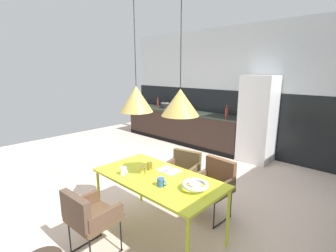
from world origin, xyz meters
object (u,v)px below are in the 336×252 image
at_px(pendant_lamp_over_table_near, 136,99).
at_px(armchair_facing_counter, 215,181).
at_px(mug_tall_blue, 150,166).
at_px(open_book, 169,170).
at_px(dining_table, 158,180).
at_px(mug_wide_latte, 143,170).
at_px(bottle_oil_tall, 158,103).
at_px(bottle_wine_green, 227,113).
at_px(fruit_bowl, 195,185).
at_px(pendant_lamp_over_table_far, 180,102).
at_px(refrigerator_column, 258,119).
at_px(mug_dark_espresso, 161,182).
at_px(armchair_by_stool, 87,214).
at_px(mug_white_ceramic, 124,171).
at_px(armchair_far_side, 183,168).
at_px(cooking_pot, 165,105).

bearing_deg(pendant_lamp_over_table_near, armchair_facing_counter, 54.85).
bearing_deg(armchair_facing_counter, mug_tall_blue, 58.02).
bearing_deg(open_book, dining_table, -83.63).
bearing_deg(dining_table, mug_wide_latte, -166.61).
distance_m(bottle_oil_tall, bottle_wine_green, 2.55).
bearing_deg(dining_table, bottle_oil_tall, 135.59).
bearing_deg(fruit_bowl, pendant_lamp_over_table_far, -175.47).
height_order(bottle_oil_tall, pendant_lamp_over_table_far, pendant_lamp_over_table_far).
bearing_deg(refrigerator_column, bottle_wine_green, -161.35).
bearing_deg(mug_dark_espresso, mug_wide_latte, 166.73).
height_order(armchair_by_stool, mug_tall_blue, mug_tall_blue).
distance_m(mug_tall_blue, mug_dark_espresso, 0.49).
relative_size(refrigerator_column, fruit_bowl, 6.53).
height_order(bottle_oil_tall, pendant_lamp_over_table_near, pendant_lamp_over_table_near).
xyz_separation_m(refrigerator_column, pendant_lamp_over_table_near, (-0.09, -3.30, 0.70)).
bearing_deg(mug_white_ceramic, armchair_far_side, 89.01).
height_order(mug_wide_latte, bottle_oil_tall, bottle_oil_tall).
xyz_separation_m(open_book, bottle_oil_tall, (-3.38, 3.12, 0.25)).
bearing_deg(mug_dark_espresso, bottle_wine_green, 108.42).
bearing_deg(mug_tall_blue, armchair_far_side, 96.49).
height_order(cooking_pot, bottle_oil_tall, bottle_oil_tall).
xyz_separation_m(armchair_far_side, cooking_pot, (-2.70, 2.42, 0.47)).
height_order(refrigerator_column, bottle_oil_tall, refrigerator_column).
relative_size(refrigerator_column, open_book, 7.25).
xyz_separation_m(mug_tall_blue, pendant_lamp_over_table_near, (-0.08, -0.12, 0.85)).
xyz_separation_m(open_book, pendant_lamp_over_table_near, (-0.29, -0.25, 0.89)).
bearing_deg(armchair_by_stool, mug_tall_blue, 85.49).
xyz_separation_m(mug_wide_latte, pendant_lamp_over_table_far, (0.53, 0.07, 0.87)).
bearing_deg(bottle_oil_tall, fruit_bowl, -40.06).
xyz_separation_m(mug_dark_espresso, mug_wide_latte, (-0.41, 0.10, -0.00)).
bearing_deg(bottle_wine_green, bottle_oil_tall, 173.52).
bearing_deg(refrigerator_column, mug_tall_blue, -90.12).
bearing_deg(cooking_pot, mug_tall_blue, -48.79).
bearing_deg(pendant_lamp_over_table_near, mug_dark_espresso, -12.35).
distance_m(refrigerator_column, mug_dark_espresso, 3.44).
bearing_deg(mug_wide_latte, pendant_lamp_over_table_near, 171.47).
relative_size(refrigerator_column, mug_white_ceramic, 15.05).
relative_size(fruit_bowl, bottle_wine_green, 0.90).
bearing_deg(refrigerator_column, pendant_lamp_over_table_near, -91.52).
bearing_deg(mug_wide_latte, cooking_pot, 130.23).
distance_m(refrigerator_column, armchair_far_side, 2.45).
height_order(dining_table, fruit_bowl, fruit_bowl).
relative_size(mug_dark_espresso, cooking_pot, 0.48).
distance_m(dining_table, fruit_bowl, 0.53).
height_order(mug_white_ceramic, bottle_oil_tall, bottle_oil_tall).
height_order(fruit_bowl, mug_tall_blue, mug_tall_blue).
height_order(armchair_by_stool, bottle_oil_tall, bottle_oil_tall).
bearing_deg(mug_tall_blue, mug_white_ceramic, -107.87).
bearing_deg(pendant_lamp_over_table_far, armchair_facing_counter, 92.54).
bearing_deg(mug_white_ceramic, mug_dark_espresso, 10.31).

